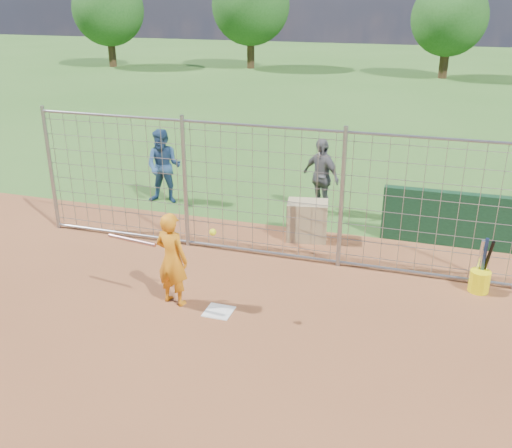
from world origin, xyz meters
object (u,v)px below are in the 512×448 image
(bystander_b, at_px, (321,177))
(bucket_with_bats, at_px, (480,278))
(bystander_a, at_px, (164,167))
(batter, at_px, (172,259))
(equipment_bin, at_px, (307,221))

(bystander_b, height_order, bucket_with_bats, bystander_b)
(bystander_a, distance_m, bystander_b, 3.68)
(bystander_b, xyz_separation_m, bucket_with_bats, (3.30, -2.78, -0.62))
(bystander_a, xyz_separation_m, bystander_b, (3.66, 0.37, -0.01))
(batter, bearing_deg, bystander_b, -95.05)
(batter, relative_size, bystander_a, 0.88)
(equipment_bin, relative_size, bucket_with_bats, 0.82)
(bystander_a, relative_size, equipment_bin, 2.20)
(batter, height_order, bystander_b, bystander_b)
(bystander_b, height_order, equipment_bin, bystander_b)
(bystander_b, relative_size, equipment_bin, 2.17)
(batter, height_order, bucket_with_bats, batter)
(bystander_b, distance_m, equipment_bin, 1.58)
(bystander_b, relative_size, bucket_with_bats, 1.78)
(equipment_bin, bearing_deg, bystander_b, 82.27)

